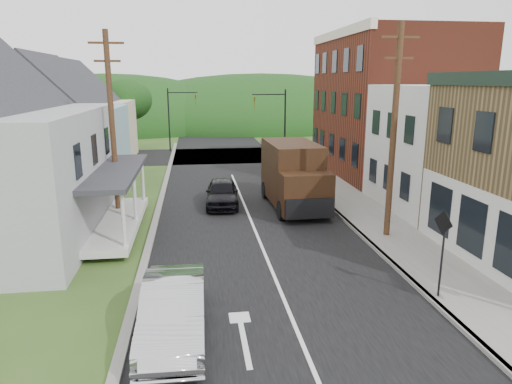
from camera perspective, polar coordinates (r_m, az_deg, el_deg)
name	(u,v)px	position (r m, az deg, el deg)	size (l,w,h in m)	color
ground	(275,278)	(16.26, 2.35, -10.68)	(120.00, 120.00, 0.00)	#2D4719
road	(244,204)	(25.61, -1.55, -1.46)	(9.00, 90.00, 0.02)	black
cross_road	(224,155)	(42.19, -4.06, 4.58)	(60.00, 9.00, 0.02)	black
sidewalk_right	(357,208)	(25.03, 12.52, -1.97)	(2.80, 55.00, 0.15)	slate
curb_right	(333,209)	(24.60, 9.57, -2.11)	(0.20, 55.00, 0.15)	slate
curb_left	(157,216)	(23.62, -12.31, -2.95)	(0.30, 55.00, 0.12)	slate
storefront_white	(463,149)	(26.33, 24.41, 4.96)	(8.00, 7.00, 6.50)	silver
storefront_red	(389,105)	(34.55, 16.34, 10.37)	(8.00, 12.00, 10.00)	#5E2316
house_blue	(66,128)	(32.80, -22.67, 7.42)	(7.14, 8.16, 7.28)	#88A9B9
house_cream	(88,117)	(41.63, -20.25, 8.77)	(7.14, 8.16, 7.28)	beige
utility_pole_right	(394,132)	(19.97, 16.83, 7.23)	(1.60, 0.26, 9.00)	#472D19
utility_pole_left	(112,125)	(22.99, -17.54, 7.97)	(1.60, 0.26, 9.00)	#472D19
traffic_signal_right	(277,117)	(38.81, 2.63, 9.38)	(2.87, 0.20, 6.00)	black
traffic_signal_left	(176,112)	(45.19, -9.97, 9.82)	(2.87, 0.20, 6.00)	black
tree_left_d	(127,100)	(47.03, -15.80, 11.04)	(4.80, 4.80, 6.94)	#382616
forested_ridge	(211,126)	(69.94, -5.60, 8.21)	(90.00, 30.00, 16.00)	#113710
silver_sedan	(174,311)	(12.72, -10.25, -14.40)	(1.64, 4.71, 1.55)	#B6B7BB
dark_sedan	(222,193)	(25.05, -4.26, -0.11)	(1.73, 4.29, 1.46)	black
delivery_van	(294,176)	(24.52, 4.76, 2.04)	(2.74, 6.29, 3.48)	black
warning_sign	(443,242)	(15.09, 22.31, -5.81)	(0.20, 0.76, 2.80)	black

